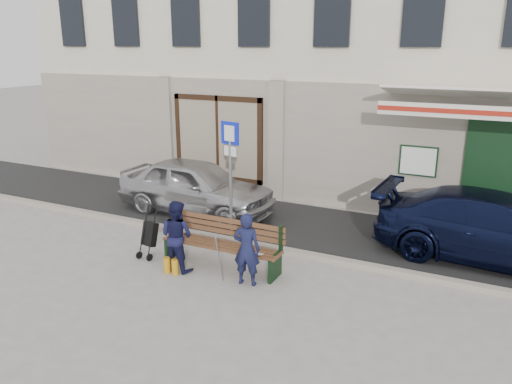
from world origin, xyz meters
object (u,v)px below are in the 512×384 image
Objects in this scene: car_navy at (497,229)px; woman at (177,236)px; car_silver at (196,186)px; parking_sign at (230,162)px; man at (247,249)px; stroller at (149,235)px; bench at (220,244)px.

woman is at bearing 122.51° from car_navy.
car_silver is 1.58× the size of parking_sign.
stroller is at bearing -14.93° from man.
stroller is (-2.30, 0.22, -0.21)m from man.
car_silver is 3.33m from bench.
bench is (-4.73, -2.61, -0.22)m from car_navy.
woman is (-0.13, -1.87, -1.03)m from parking_sign.
woman reaches higher than stroller.
stroller reaches higher than bench.
car_silver is at bearing -58.74° from woman.
stroller is (0.65, -2.73, -0.23)m from car_silver.
car_silver reaches higher than bench.
bench is at bearing -56.41° from parking_sign.
man is (2.95, -2.95, -0.03)m from car_silver.
car_silver reaches higher than woman.
woman is (-0.65, -0.46, 0.22)m from bench.
woman reaches higher than car_navy.
bench is 2.32× the size of stroller.
man is 2.32m from stroller.
bench is 1.52m from stroller.
bench is at bearing 121.72° from car_navy.
woman is at bearing -7.85° from man.
woman reaches higher than bench.
bench is at bearing 18.24° from stroller.
bench is (2.15, -2.53, -0.23)m from car_silver.
car_silver is at bearing 130.32° from bench.
man is at bearing 5.29° from stroller.
car_navy is at bearing 26.07° from parking_sign.
parking_sign is at bearing -63.64° from man.
woman reaches higher than man.
bench is at bearing -138.25° from car_silver.
car_silver is at bearing 158.56° from parking_sign.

